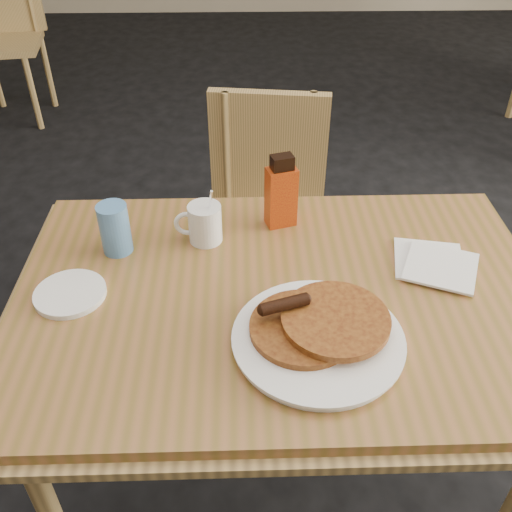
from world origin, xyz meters
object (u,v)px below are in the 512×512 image
Objects in this scene: main_table at (281,308)px; chair_wall_extra at (3,21)px; blue_tumbler at (115,229)px; pancake_plate at (318,334)px; coffee_mug at (204,223)px; chair_main_far at (269,203)px; syrup_bottle at (281,193)px.

main_table is 1.23× the size of chair_wall_extra.
pancake_plate is at bearing -34.91° from blue_tumbler.
chair_wall_extra is at bearing 118.84° from pancake_plate.
coffee_mug is 0.20m from blue_tumbler.
coffee_mug is (-0.17, -0.53, 0.29)m from chair_main_far.
chair_wall_extra reaches higher than blue_tumbler.
pancake_plate is 1.77× the size of syrup_bottle.
syrup_bottle reaches higher than coffee_mug.
main_table is 3.58× the size of pancake_plate.
main_table is at bearing -69.07° from chair_wall_extra.
syrup_bottle reaches higher than pancake_plate.
chair_main_far is at bearing 93.35° from pancake_plate.
main_table is 0.40m from blue_tumbler.
chair_main_far is 5.97× the size of coffee_mug.
pancake_plate is (0.06, -0.14, 0.06)m from main_table.
pancake_plate is 0.51m from blue_tumbler.
chair_main_far is at bearing 57.04° from blue_tumbler.
chair_wall_extra is 2.77m from blue_tumbler.
chair_main_far is (0.01, 0.72, -0.20)m from main_table.
pancake_plate is 2.24× the size of coffee_mug.
syrup_bottle is at bearing 96.83° from pancake_plate.
coffee_mug is (-0.23, 0.33, 0.03)m from pancake_plate.
chair_wall_extra is 2.86m from syrup_bottle.
chair_wall_extra is at bearing 135.04° from chair_main_far.
coffee_mug reaches higher than pancake_plate.
pancake_plate is at bearing -69.39° from chair_wall_extra.
pancake_plate is (1.54, -2.81, 0.21)m from chair_wall_extra.
coffee_mug is at bearing 124.55° from pancake_plate.
blue_tumbler is (-0.37, -0.57, 0.30)m from chair_main_far.
syrup_bottle is (-0.05, 0.39, 0.06)m from pancake_plate.
syrup_bottle is (0.00, -0.47, 0.33)m from chair_main_far.
chair_wall_extra reaches higher than coffee_mug.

